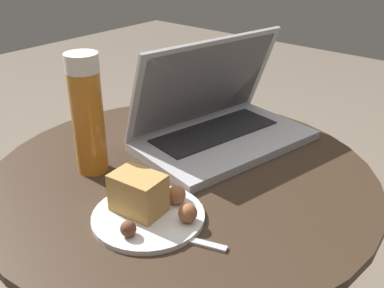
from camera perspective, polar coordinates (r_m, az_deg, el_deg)
The scene contains 6 objects.
table at distance 0.97m, azimuth -1.20°, elevation -10.78°, with size 0.76×0.76×0.54m.
napkin at distance 0.78m, azimuth -5.87°, elevation -8.14°, with size 0.15×0.11×0.00m.
laptop at distance 0.99m, azimuth 3.28°, elevation 2.92°, with size 0.41×0.30×0.23m.
beer_glass at distance 0.87m, azimuth -13.13°, elevation 3.68°, with size 0.06×0.06×0.24m.
snack_plate at distance 0.75m, azimuth -5.84°, elevation -7.67°, with size 0.19×0.19×0.08m.
fork at distance 0.73m, azimuth -4.19°, elevation -11.13°, with size 0.08×0.19×0.00m.
Camera 1 is at (-0.58, -0.51, 0.98)m, focal length 42.00 mm.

